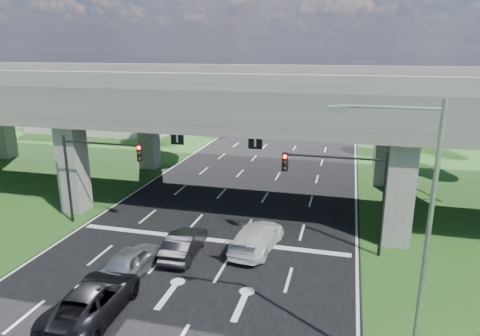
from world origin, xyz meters
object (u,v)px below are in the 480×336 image
at_px(signal_right, 344,183).
at_px(car_silver, 133,260).
at_px(streetlight_far, 374,108).
at_px(streetlight_beyond, 369,92).
at_px(car_dark, 184,244).
at_px(car_white, 257,237).
at_px(streetlight_near, 415,230).
at_px(signal_left, 95,165).
at_px(car_trailing, 93,300).

xyz_separation_m(signal_right, car_silver, (-10.44, -5.26, -3.44)).
bearing_deg(car_silver, signal_right, -147.49).
height_order(streetlight_far, streetlight_beyond, same).
distance_m(car_dark, car_white, 4.22).
distance_m(signal_right, streetlight_near, 10.33).
height_order(signal_right, streetlight_beyond, streetlight_beyond).
height_order(streetlight_far, car_silver, streetlight_far).
height_order(signal_left, streetlight_beyond, streetlight_beyond).
bearing_deg(car_dark, streetlight_far, -118.56).
bearing_deg(streetlight_beyond, signal_left, -116.43).
xyz_separation_m(signal_left, car_trailing, (5.34, -9.06, -3.39)).
distance_m(streetlight_near, streetlight_beyond, 46.00).
bearing_deg(signal_right, car_dark, -162.05).
bearing_deg(signal_right, car_silver, -153.26).
height_order(streetlight_far, car_trailing, streetlight_far).
bearing_deg(signal_left, car_dark, -21.32).
xyz_separation_m(streetlight_near, car_trailing, (-12.59, 0.88, -5.05)).
xyz_separation_m(streetlight_near, car_silver, (-12.71, 4.69, -5.10)).
bearing_deg(streetlight_far, car_trailing, -113.38).
relative_size(car_dark, car_white, 0.84).
xyz_separation_m(streetlight_far, car_dark, (-10.83, -22.83, -5.09)).
bearing_deg(streetlight_far, signal_left, -131.78).
distance_m(streetlight_beyond, car_dark, 40.63).
bearing_deg(car_trailing, car_white, -126.99).
height_order(car_silver, car_dark, car_dark).
relative_size(signal_right, car_silver, 1.43).
distance_m(streetlight_near, car_trailing, 13.59).
relative_size(streetlight_far, car_white, 1.90).
bearing_deg(car_white, streetlight_far, -101.00).
xyz_separation_m(streetlight_beyond, car_dark, (-10.83, -38.83, -5.09)).
distance_m(signal_right, streetlight_beyond, 36.17).
distance_m(car_dark, car_trailing, 6.53).
relative_size(signal_right, streetlight_beyond, 0.60).
height_order(streetlight_beyond, car_white, streetlight_beyond).
relative_size(streetlight_far, car_dark, 2.26).
bearing_deg(streetlight_far, car_white, -108.49).
bearing_deg(car_trailing, streetlight_near, 173.41).
bearing_deg(car_trailing, car_silver, -90.73).
relative_size(streetlight_near, streetlight_beyond, 1.00).
distance_m(signal_left, streetlight_beyond, 40.30).
xyz_separation_m(signal_right, streetlight_near, (2.27, -9.94, 1.66)).
height_order(car_silver, car_white, car_white).
relative_size(car_silver, car_trailing, 0.76).
distance_m(streetlight_far, car_white, 22.71).
relative_size(streetlight_far, streetlight_beyond, 1.00).
distance_m(streetlight_far, car_dark, 25.77).
distance_m(streetlight_beyond, car_white, 38.00).
xyz_separation_m(signal_right, car_trailing, (-10.31, -9.06, -3.39)).
xyz_separation_m(car_silver, car_trailing, (0.12, -3.80, 0.05)).
bearing_deg(signal_left, streetlight_far, 48.22).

